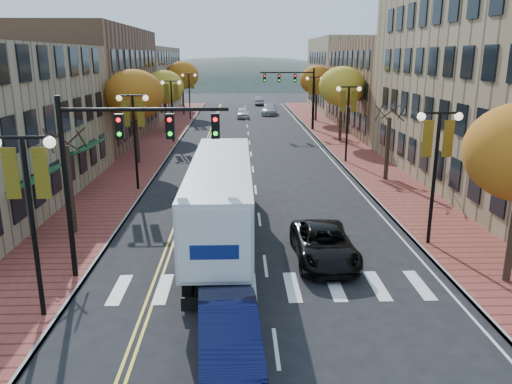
{
  "coord_description": "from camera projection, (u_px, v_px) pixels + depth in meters",
  "views": [
    {
      "loc": [
        -1.04,
        -14.94,
        8.36
      ],
      "look_at": [
        -0.27,
        7.46,
        2.2
      ],
      "focal_mm": 35.0,
      "sensor_mm": 36.0,
      "label": 1
    }
  ],
  "objects": [
    {
      "name": "tree_left_c",
      "position": [
        164.0,
        87.0,
        53.56
      ],
      "size": [
        4.16,
        4.16,
        6.69
      ],
      "color": "#382619",
      "rests_on": "sidewalk_left"
    },
    {
      "name": "traffic_mast_far",
      "position": [
        296.0,
        87.0,
        56.0
      ],
      "size": [
        6.1,
        0.34,
        7.0
      ],
      "color": "black",
      "rests_on": "ground"
    },
    {
      "name": "traffic_mast_near",
      "position": [
        117.0,
        153.0,
        18.05
      ],
      "size": [
        6.1,
        0.35,
        7.0
      ],
      "color": "black",
      "rests_on": "ground"
    },
    {
      "name": "ground",
      "position": [
        272.0,
        314.0,
        16.65
      ],
      "size": [
        200.0,
        200.0,
        0.0
      ],
      "primitive_type": "plane",
      "color": "black",
      "rests_on": "ground"
    },
    {
      "name": "lamp_left_c",
      "position": [
        172.0,
        99.0,
        48.03
      ],
      "size": [
        1.96,
        0.36,
        6.05
      ],
      "color": "black",
      "rests_on": "ground"
    },
    {
      "name": "lamp_left_d",
      "position": [
        189.0,
        87.0,
        65.37
      ],
      "size": [
        1.96,
        0.36,
        6.05
      ],
      "color": "black",
      "rests_on": "ground"
    },
    {
      "name": "building_right_far",
      "position": [
        364.0,
        74.0,
        77.49
      ],
      "size": [
        15.0,
        20.0,
        11.0
      ],
      "primitive_type": "cube",
      "color": "#9E8966",
      "rests_on": "ground"
    },
    {
      "name": "lamp_right_b",
      "position": [
        348.0,
        109.0,
        38.89
      ],
      "size": [
        1.96,
        0.36,
        6.05
      ],
      "color": "black",
      "rests_on": "ground"
    },
    {
      "name": "semi_truck",
      "position": [
        222.0,
        191.0,
        23.16
      ],
      "size": [
        2.55,
        15.62,
        3.9
      ],
      "rotation": [
        0.0,
        0.0,
        -0.0
      ],
      "color": "black",
      "rests_on": "ground"
    },
    {
      "name": "navy_sedan",
      "position": [
        229.0,
        333.0,
        14.07
      ],
      "size": [
        2.05,
        4.97,
        1.6
      ],
      "primitive_type": "imported",
      "rotation": [
        0.0,
        0.0,
        0.08
      ],
      "color": "#0D1036",
      "rests_on": "ground"
    },
    {
      "name": "building_left_far",
      "position": [
        130.0,
        81.0,
        73.61
      ],
      "size": [
        12.0,
        26.0,
        9.5
      ],
      "primitive_type": "cube",
      "color": "#9E8966",
      "rests_on": "ground"
    },
    {
      "name": "sidewalk_left",
      "position": [
        156.0,
        145.0,
        47.65
      ],
      "size": [
        4.0,
        85.0,
        0.15
      ],
      "primitive_type": "cube",
      "color": "brown",
      "rests_on": "ground"
    },
    {
      "name": "car_far_oncoming",
      "position": [
        259.0,
        101.0,
        86.7
      ],
      "size": [
        1.53,
        4.35,
        1.43
      ],
      "primitive_type": "imported",
      "rotation": [
        0.0,
        0.0,
        3.14
      ],
      "color": "#A2A2A9",
      "rests_on": "ground"
    },
    {
      "name": "building_left_mid",
      "position": [
        77.0,
        85.0,
        49.32
      ],
      "size": [
        12.0,
        24.0,
        11.0
      ],
      "primitive_type": "cube",
      "color": "brown",
      "rests_on": "ground"
    },
    {
      "name": "black_suv",
      "position": [
        324.0,
        244.0,
        20.86
      ],
      "size": [
        2.46,
        5.25,
        1.45
      ],
      "primitive_type": "imported",
      "rotation": [
        0.0,
        0.0,
        0.01
      ],
      "color": "black",
      "rests_on": "ground"
    },
    {
      "name": "lamp_right_c",
      "position": [
        314.0,
        93.0,
        56.24
      ],
      "size": [
        1.96,
        0.36,
        6.05
      ],
      "color": "black",
      "rests_on": "ground"
    },
    {
      "name": "car_far_white",
      "position": [
        243.0,
        113.0,
        68.65
      ],
      "size": [
        1.66,
        4.06,
        1.38
      ],
      "primitive_type": "imported",
      "rotation": [
        0.0,
        0.0,
        0.01
      ],
      "color": "white",
      "rests_on": "ground"
    },
    {
      "name": "tree_right_c",
      "position": [
        342.0,
        86.0,
        48.27
      ],
      "size": [
        4.48,
        4.48,
        7.21
      ],
      "color": "#382619",
      "rests_on": "sidewalk_right"
    },
    {
      "name": "car_far_silver",
      "position": [
        269.0,
        109.0,
        72.53
      ],
      "size": [
        2.61,
        5.38,
        1.51
      ],
      "primitive_type": "imported",
      "rotation": [
        0.0,
        0.0,
        -0.1
      ],
      "color": "#AAAAB2",
      "rests_on": "ground"
    },
    {
      "name": "lamp_left_a",
      "position": [
        29.0,
        193.0,
        15.26
      ],
      "size": [
        1.96,
        0.36,
        6.05
      ],
      "color": "black",
      "rests_on": "ground"
    },
    {
      "name": "lamp_right_a",
      "position": [
        437.0,
        153.0,
        21.54
      ],
      "size": [
        1.96,
        0.36,
        6.05
      ],
      "color": "black",
      "rests_on": "ground"
    },
    {
      "name": "tree_right_d",
      "position": [
        317.0,
        80.0,
        63.73
      ],
      "size": [
        4.35,
        4.35,
        7.0
      ],
      "color": "#382619",
      "rests_on": "sidewalk_right"
    },
    {
      "name": "building_right_mid",
      "position": [
        411.0,
        86.0,
        56.42
      ],
      "size": [
        15.0,
        24.0,
        10.0
      ],
      "primitive_type": "cube",
      "color": "brown",
      "rests_on": "ground"
    },
    {
      "name": "sidewalk_right",
      "position": [
        343.0,
        144.0,
        48.25
      ],
      "size": [
        4.0,
        85.0,
        0.15
      ],
      "primitive_type": "cube",
      "color": "brown",
      "rests_on": "ground"
    },
    {
      "name": "tree_left_a",
      "position": [
        70.0,
        190.0,
        23.46
      ],
      "size": [
        0.28,
        0.28,
        4.2
      ],
      "color": "#382619",
      "rests_on": "sidewalk_left"
    },
    {
      "name": "lamp_left_b",
      "position": [
        134.0,
        124.0,
        30.68
      ],
      "size": [
        1.96,
        0.36,
        6.05
      ],
      "color": "black",
      "rests_on": "ground"
    },
    {
      "name": "tree_left_d",
      "position": [
        182.0,
        75.0,
        70.76
      ],
      "size": [
        4.61,
        4.61,
        7.42
      ],
      "color": "#382619",
      "rests_on": "sidewalk_left"
    },
    {
      "name": "tree_right_b",
      "position": [
        387.0,
        149.0,
        33.7
      ],
      "size": [
        0.28,
        0.28,
        4.2
      ],
      "color": "#382619",
      "rests_on": "sidewalk_right"
    },
    {
      "name": "tree_left_b",
      "position": [
        134.0,
        95.0,
        38.03
      ],
      "size": [
        4.48,
        4.48,
        7.21
      ],
      "color": "#382619",
      "rests_on": "sidewalk_left"
    }
  ]
}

